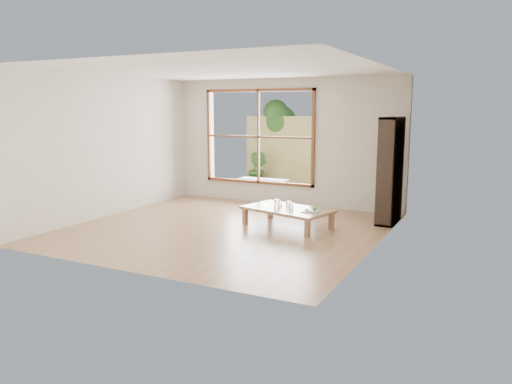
% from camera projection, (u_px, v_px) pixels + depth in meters
% --- Properties ---
extents(ground, '(5.00, 5.00, 0.00)m').
position_uv_depth(ground, '(227.00, 228.00, 8.40)').
color(ground, '#A17750').
rests_on(ground, ground).
extents(low_table, '(1.64, 1.18, 0.32)m').
position_uv_depth(low_table, '(287.00, 210.00, 8.48)').
color(low_table, '#A17B4E').
rests_on(low_table, ground).
extents(floor_cushion, '(0.80, 0.80, 0.09)m').
position_uv_depth(floor_cushion, '(277.00, 205.00, 10.14)').
color(floor_cushion, silver).
rests_on(floor_cushion, ground).
extents(bookshelf, '(0.30, 0.83, 1.85)m').
position_uv_depth(bookshelf, '(390.00, 170.00, 8.70)').
color(bookshelf, black).
rests_on(bookshelf, ground).
extents(glass_tall, '(0.09, 0.09, 0.16)m').
position_uv_depth(glass_tall, '(277.00, 204.00, 8.39)').
color(glass_tall, silver).
rests_on(glass_tall, low_table).
extents(glass_mid, '(0.08, 0.08, 0.11)m').
position_uv_depth(glass_mid, '(291.00, 206.00, 8.38)').
color(glass_mid, silver).
rests_on(glass_mid, low_table).
extents(glass_short, '(0.08, 0.08, 0.10)m').
position_uv_depth(glass_short, '(288.00, 204.00, 8.59)').
color(glass_short, silver).
rests_on(glass_short, low_table).
extents(glass_small, '(0.06, 0.06, 0.07)m').
position_uv_depth(glass_small, '(280.00, 204.00, 8.62)').
color(glass_small, silver).
rests_on(glass_small, low_table).
extents(food_tray, '(0.30, 0.23, 0.08)m').
position_uv_depth(food_tray, '(311.00, 211.00, 8.16)').
color(food_tray, white).
rests_on(food_tray, low_table).
extents(deck, '(2.80, 2.00, 0.05)m').
position_uv_depth(deck, '(280.00, 194.00, 11.80)').
color(deck, '#3A312A').
rests_on(deck, ground).
extents(garden_bench, '(1.17, 0.34, 0.37)m').
position_uv_depth(garden_bench, '(263.00, 181.00, 11.47)').
color(garden_bench, black).
rests_on(garden_bench, deck).
extents(bamboo_fence, '(2.80, 0.06, 1.80)m').
position_uv_depth(bamboo_fence, '(296.00, 152.00, 12.53)').
color(bamboo_fence, '#CFBB6A').
rests_on(bamboo_fence, ground).
extents(shrub_right, '(0.93, 0.81, 1.01)m').
position_uv_depth(shrub_right, '(331.00, 171.00, 11.89)').
color(shrub_right, '#335E22').
rests_on(shrub_right, deck).
extents(shrub_left, '(0.57, 0.49, 0.92)m').
position_uv_depth(shrub_left, '(258.00, 169.00, 12.63)').
color(shrub_left, '#335E22').
rests_on(shrub_left, deck).
extents(garden_tree, '(1.04, 0.85, 2.22)m').
position_uv_depth(garden_tree, '(277.00, 123.00, 12.98)').
color(garden_tree, '#4C3D2D').
rests_on(garden_tree, ground).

